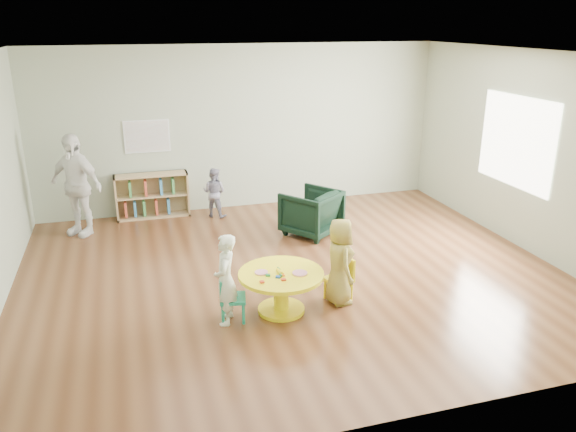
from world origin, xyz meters
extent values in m
plane|color=#59331C|center=(0.00, 0.00, 0.00)|extent=(7.00, 7.00, 0.00)
cube|color=silver|center=(0.00, 0.00, 2.75)|extent=(7.00, 6.00, 0.10)
cube|color=#9AA890|center=(0.00, 3.00, 1.40)|extent=(7.00, 0.10, 2.80)
cube|color=#9AA890|center=(0.00, -3.00, 1.40)|extent=(7.00, 0.10, 2.80)
cube|color=#9AA890|center=(3.50, 0.00, 1.40)|extent=(0.10, 6.00, 2.80)
cube|color=white|center=(3.48, 0.30, 1.50)|extent=(0.02, 1.60, 1.30)
cylinder|color=yellow|center=(-0.41, -0.93, 0.22)|extent=(0.17, 0.17, 0.44)
cylinder|color=yellow|center=(-0.41, -0.93, 0.02)|extent=(0.54, 0.54, 0.04)
cylinder|color=yellow|center=(-0.41, -0.93, 0.46)|extent=(0.97, 0.97, 0.04)
cylinder|color=pink|center=(-0.62, -0.88, 0.49)|extent=(0.15, 0.15, 0.02)
cylinder|color=pink|center=(-0.21, -1.02, 0.49)|extent=(0.17, 0.17, 0.02)
cylinder|color=yellow|center=(-0.43, -0.95, 0.51)|extent=(0.06, 0.13, 0.04)
cylinder|color=#147232|center=(-0.44, -1.04, 0.51)|extent=(0.03, 0.05, 0.02)
cylinder|color=#147232|center=(-0.42, -0.87, 0.51)|extent=(0.03, 0.05, 0.02)
cube|color=red|center=(-0.67, -1.11, 0.49)|extent=(0.05, 0.05, 0.02)
cube|color=orange|center=(-0.42, -1.01, 0.49)|extent=(0.05, 0.06, 0.02)
cube|color=blue|center=(-0.48, -1.04, 0.49)|extent=(0.06, 0.06, 0.02)
cube|color=#147232|center=(-0.57, -0.97, 0.49)|extent=(0.06, 0.06, 0.02)
cube|color=red|center=(-0.44, -1.13, 0.49)|extent=(0.05, 0.05, 0.02)
cube|color=#1C9C79|center=(-0.97, -0.96, 0.26)|extent=(0.33, 0.33, 0.04)
cube|color=#1C9C79|center=(-1.09, -0.94, 0.40)|extent=(0.08, 0.28, 0.24)
cylinder|color=#1C9C79|center=(-1.06, -0.83, 0.12)|extent=(0.03, 0.03, 0.24)
cylinder|color=#1C9C79|center=(-1.10, -1.05, 0.12)|extent=(0.03, 0.03, 0.24)
cylinder|color=#1C9C79|center=(-0.84, -0.87, 0.12)|extent=(0.03, 0.03, 0.24)
cylinder|color=#1C9C79|center=(-0.88, -1.09, 0.12)|extent=(0.03, 0.03, 0.24)
cube|color=yellow|center=(0.32, -0.85, 0.26)|extent=(0.35, 0.35, 0.04)
cube|color=yellow|center=(0.44, -0.81, 0.40)|extent=(0.11, 0.28, 0.24)
cylinder|color=yellow|center=(0.46, -0.92, 0.12)|extent=(0.03, 0.03, 0.24)
cylinder|color=yellow|center=(0.39, -0.71, 0.12)|extent=(0.03, 0.03, 0.24)
cylinder|color=yellow|center=(0.25, -0.99, 0.12)|extent=(0.03, 0.03, 0.24)
cylinder|color=yellow|center=(0.18, -0.78, 0.12)|extent=(0.03, 0.03, 0.24)
cube|color=tan|center=(-2.19, 2.83, 0.38)|extent=(0.03, 0.30, 0.75)
cube|color=tan|center=(-1.01, 2.83, 0.38)|extent=(0.03, 0.30, 0.75)
cube|color=tan|center=(-1.60, 2.83, 0.01)|extent=(1.20, 0.30, 0.03)
cube|color=tan|center=(-1.60, 2.83, 0.73)|extent=(1.20, 0.30, 0.03)
cube|color=tan|center=(-1.60, 2.83, 0.38)|extent=(1.14, 0.28, 0.03)
cube|color=tan|center=(-1.60, 2.97, 0.38)|extent=(1.20, 0.02, 0.75)
cube|color=#CA4D35|center=(-2.05, 2.81, 0.18)|extent=(0.04, 0.18, 0.26)
cube|color=#388BC7|center=(-1.90, 2.81, 0.18)|extent=(0.04, 0.18, 0.26)
cube|color=#489C50|center=(-1.75, 2.81, 0.18)|extent=(0.04, 0.18, 0.26)
cube|color=#CA4D35|center=(-1.55, 2.81, 0.18)|extent=(0.04, 0.18, 0.26)
cube|color=#388BC7|center=(-1.35, 2.81, 0.18)|extent=(0.04, 0.18, 0.26)
cube|color=#489C50|center=(-1.95, 2.81, 0.53)|extent=(0.04, 0.18, 0.26)
cube|color=#CA4D35|center=(-1.70, 2.81, 0.53)|extent=(0.04, 0.18, 0.26)
cube|color=#388BC7|center=(-1.45, 2.81, 0.53)|extent=(0.04, 0.18, 0.26)
cube|color=#489C50|center=(-1.25, 2.81, 0.53)|extent=(0.04, 0.18, 0.26)
cube|color=white|center=(-1.60, 2.98, 1.35)|extent=(0.74, 0.01, 0.54)
cube|color=red|center=(-1.60, 2.98, 1.35)|extent=(0.70, 0.00, 0.50)
imported|color=black|center=(0.71, 1.31, 0.35)|extent=(1.07, 1.07, 0.71)
imported|color=white|center=(-1.05, -0.99, 0.52)|extent=(0.35, 0.43, 1.03)
imported|color=yellow|center=(0.31, -0.90, 0.52)|extent=(0.35, 0.52, 1.04)
imported|color=#1E1C46|center=(-0.59, 2.56, 0.42)|extent=(0.52, 0.49, 0.84)
imported|color=white|center=(-2.74, 2.33, 0.79)|extent=(0.97, 0.88, 1.59)
camera|label=1|loc=(-1.95, -6.45, 3.18)|focal=35.00mm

